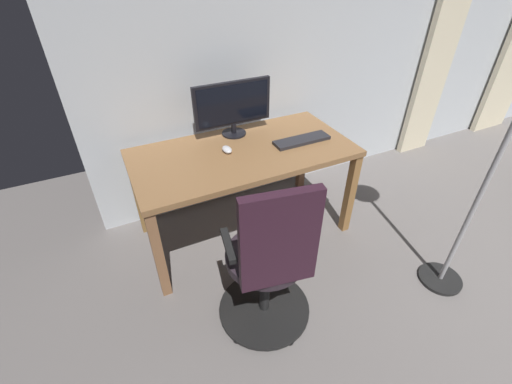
# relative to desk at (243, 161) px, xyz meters

# --- Properties ---
(back_room_partition) EXTENTS (5.66, 0.10, 2.71)m
(back_room_partition) POSITION_rel_desk_xyz_m (-1.81, -0.53, 0.72)
(back_room_partition) COLOR silver
(back_room_partition) RESTS_ON ground
(curtain_right_panel) EXTENTS (0.37, 0.06, 2.39)m
(curtain_right_panel) POSITION_rel_desk_xyz_m (-2.24, -0.42, 0.55)
(curtain_right_panel) COLOR beige
(curtain_right_panel) RESTS_ON ground
(desk) EXTENTS (1.53, 0.76, 0.73)m
(desk) POSITION_rel_desk_xyz_m (0.00, 0.00, 0.00)
(desk) COLOR olive
(desk) RESTS_ON ground
(office_chair) EXTENTS (0.56, 0.56, 1.07)m
(office_chair) POSITION_rel_desk_xyz_m (0.22, 0.83, -0.15)
(office_chair) COLOR black
(office_chair) RESTS_ON ground
(computer_monitor) EXTENTS (0.58, 0.18, 0.39)m
(computer_monitor) POSITION_rel_desk_xyz_m (-0.04, -0.26, 0.30)
(computer_monitor) COLOR black
(computer_monitor) RESTS_ON desk
(computer_keyboard) EXTENTS (0.42, 0.12, 0.02)m
(computer_keyboard) POSITION_rel_desk_xyz_m (-0.43, 0.06, 0.10)
(computer_keyboard) COLOR #232328
(computer_keyboard) RESTS_ON desk
(computer_mouse) EXTENTS (0.06, 0.10, 0.04)m
(computer_mouse) POSITION_rel_desk_xyz_m (0.11, -0.03, 0.10)
(computer_mouse) COLOR silver
(computer_mouse) RESTS_ON desk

